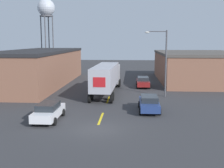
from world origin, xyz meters
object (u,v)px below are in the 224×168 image
(water_tower, at_px, (46,9))
(street_lamp, at_px, (163,58))
(parked_car_left_near, at_px, (49,111))
(parked_car_right_near, at_px, (149,103))
(parked_car_right_far, at_px, (143,82))
(semi_truck, at_px, (107,76))

(water_tower, distance_m, street_lamp, 48.09)
(street_lamp, bearing_deg, parked_car_left_near, -134.17)
(water_tower, bearing_deg, parked_car_right_near, -62.79)
(parked_car_left_near, bearing_deg, street_lamp, 45.83)
(parked_car_right_near, height_order, water_tower, water_tower)
(water_tower, bearing_deg, street_lamp, -56.29)
(parked_car_right_far, relative_size, street_lamp, 0.58)
(parked_car_right_far, relative_size, water_tower, 0.27)
(parked_car_right_far, xyz_separation_m, water_tower, (-23.96, 32.08, 14.11))
(semi_truck, relative_size, parked_car_right_near, 3.03)
(parked_car_right_near, distance_m, water_tower, 54.28)
(semi_truck, relative_size, water_tower, 0.81)
(parked_car_right_far, xyz_separation_m, parked_car_right_near, (0.00, -14.54, 0.00))
(parked_car_right_far, distance_m, water_tower, 42.45)
(semi_truck, xyz_separation_m, parked_car_left_near, (-3.94, -13.28, -1.48))
(parked_car_right_far, bearing_deg, street_lamp, -73.21)
(water_tower, bearing_deg, parked_car_left_near, -73.37)
(semi_truck, distance_m, parked_car_right_near, 10.78)
(parked_car_right_far, bearing_deg, semi_truck, -134.28)
(water_tower, bearing_deg, parked_car_right_far, -53.24)
(street_lamp, bearing_deg, water_tower, 123.71)
(parked_car_right_near, bearing_deg, semi_truck, 117.65)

